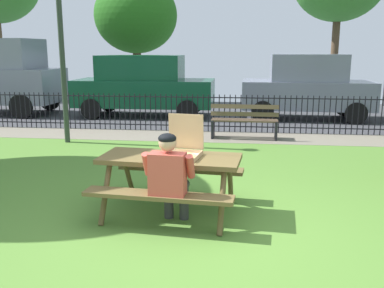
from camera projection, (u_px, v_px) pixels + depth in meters
ground at (208, 200)px, 6.22m from camera, size 28.00×10.51×0.02m
cobblestone_walkway at (223, 137)px, 10.64m from camera, size 28.00×1.40×0.01m
street_asphalt at (228, 114)px, 14.52m from camera, size 28.00×6.59×0.01m
picnic_table_foreground at (170, 169)px, 5.59m from camera, size 1.92×1.63×0.79m
pizza_box_open at (182, 149)px, 5.55m from camera, size 0.54×0.57×0.53m
adult_at_table at (170, 176)px, 5.08m from camera, size 0.63×0.61×1.19m
iron_fence_streetside at (224, 113)px, 11.21m from camera, size 20.37×0.03×0.98m
park_bench_center at (244, 122)px, 10.36m from camera, size 1.61×0.50×0.85m
lamp_post_walkway at (60, 17)px, 9.46m from camera, size 0.28×0.28×4.69m
parked_car_left at (144, 85)px, 13.79m from camera, size 4.40×1.91×1.94m
parked_car_center at (307, 86)px, 13.20m from camera, size 3.95×1.92×1.98m
far_tree_midleft at (136, 16)px, 18.18m from camera, size 3.50×3.50×5.10m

